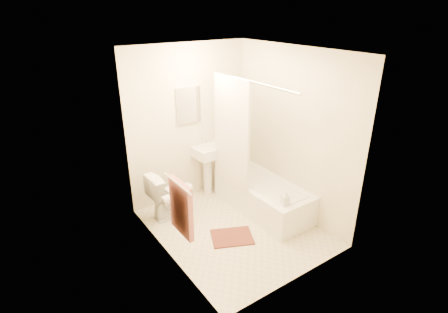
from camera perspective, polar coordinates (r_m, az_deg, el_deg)
floor at (r=5.00m, az=1.66°, el=-11.53°), size 2.40×2.40×0.00m
ceiling at (r=4.12m, az=2.06°, el=16.95°), size 2.40×2.40×0.00m
wall_back at (r=5.38m, az=-5.79°, el=5.28°), size 2.00×0.02×2.40m
wall_left at (r=3.96m, az=-9.91°, el=-1.80°), size 0.02×2.40×2.40m
wall_right at (r=5.05m, az=11.05°, el=3.72°), size 0.02×2.40×2.40m
mirror at (r=5.27m, az=-5.81°, el=8.32°), size 0.40×0.03×0.55m
curtain_rod at (r=4.45m, az=4.38°, el=12.15°), size 0.03×1.70×0.03m
shower_curtain at (r=4.96m, az=1.22°, el=4.07°), size 0.04×0.80×1.55m
towel_bar at (r=3.82m, az=-7.64°, el=-4.35°), size 0.02×0.60×0.02m
towel at (r=3.99m, az=-7.01°, el=-8.31°), size 0.06×0.45×0.66m
toilet_paper at (r=4.31m, az=-9.30°, el=-7.03°), size 0.11×0.12×0.12m
toilet at (r=5.17m, az=-8.50°, el=-6.03°), size 0.72×0.43×0.69m
sink at (r=5.66m, az=-2.58°, el=-1.86°), size 0.49×0.40×0.90m
bathtub at (r=5.34m, az=6.32°, el=-6.37°), size 0.69×1.59×0.45m
bath_mat at (r=4.81m, az=1.31°, el=-12.99°), size 0.66×0.60×0.02m
soap_bottle at (r=4.67m, az=9.99°, el=-6.69°), size 0.12×0.12×0.21m
scrub_brush at (r=5.56m, az=2.23°, el=-2.16°), size 0.12×0.23×0.04m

